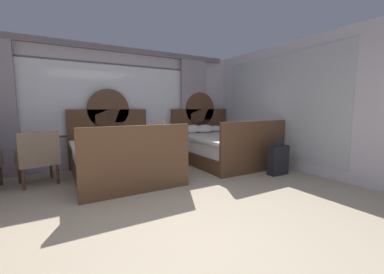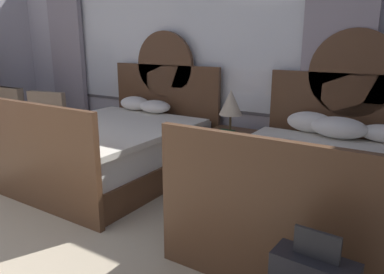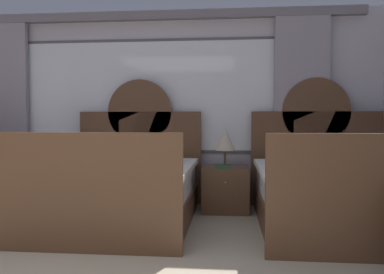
{
  "view_description": "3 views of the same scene",
  "coord_description": "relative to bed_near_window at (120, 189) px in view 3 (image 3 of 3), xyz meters",
  "views": [
    {
      "loc": [
        -1.18,
        -1.76,
        1.32
      ],
      "look_at": [
        1.23,
        2.39,
        0.73
      ],
      "focal_mm": 22.41,
      "sensor_mm": 36.0,
      "label": 1
    },
    {
      "loc": [
        2.96,
        -0.26,
        1.62
      ],
      "look_at": [
        1.23,
        2.45,
        0.76
      ],
      "focal_mm": 34.35,
      "sensor_mm": 36.0,
      "label": 2
    },
    {
      "loc": [
        1.15,
        -1.5,
        1.16
      ],
      "look_at": [
        0.75,
        2.62,
        0.99
      ],
      "focal_mm": 36.19,
      "sensor_mm": 36.0,
      "label": 3
    }
  ],
  "objects": [
    {
      "name": "wall_back_window",
      "position": [
        0.1,
        1.14,
        1.03
      ],
      "size": [
        6.43,
        0.22,
        2.7
      ],
      "color": "silver",
      "rests_on": "ground_plane"
    },
    {
      "name": "armchair_by_window_left",
      "position": [
        -1.34,
        0.2,
        0.13
      ],
      "size": [
        0.7,
        0.7,
        0.93
      ],
      "color": "#84705B",
      "rests_on": "ground_plane"
    },
    {
      "name": "bed_near_window",
      "position": [
        0.0,
        0.0,
        0.0
      ],
      "size": [
        1.72,
        2.15,
        1.73
      ],
      "color": "brown",
      "rests_on": "ground_plane"
    },
    {
      "name": "nightstand_between_beds",
      "position": [
        1.21,
        0.65,
        -0.09
      ],
      "size": [
        0.59,
        0.61,
        0.57
      ],
      "color": "brown",
      "rests_on": "ground_plane"
    },
    {
      "name": "book_on_nightstand",
      "position": [
        1.17,
        0.53,
        0.21
      ],
      "size": [
        0.18,
        0.26,
        0.03
      ],
      "color": "#285133",
      "rests_on": "nightstand_between_beds"
    },
    {
      "name": "table_lamp_on_nightstand",
      "position": [
        1.2,
        0.65,
        0.54
      ],
      "size": [
        0.27,
        0.27,
        0.5
      ],
      "color": "brown",
      "rests_on": "nightstand_between_beds"
    },
    {
      "name": "bed_near_mirror",
      "position": [
        2.41,
        0.01,
        0.01
      ],
      "size": [
        1.72,
        2.15,
        1.73
      ],
      "color": "brown",
      "rests_on": "ground_plane"
    }
  ]
}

